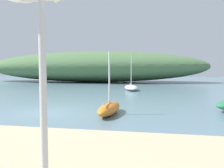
{
  "coord_description": "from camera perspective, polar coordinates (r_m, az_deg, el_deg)",
  "views": [
    {
      "loc": [
        5.45,
        -10.37,
        2.21
      ],
      "look_at": [
        2.37,
        7.11,
        1.05
      ],
      "focal_mm": 34.39,
      "sensor_mm": 36.0,
      "label": 1
    }
  ],
  "objects": [
    {
      "name": "ground_plane",
      "position": [
        11.92,
        -17.56,
        -7.12
      ],
      "size": [
        120.0,
        120.0,
        0.0
      ],
      "primitive_type": "plane",
      "color": "slate"
    },
    {
      "name": "mast_structure",
      "position": [
        3.95,
        -21.18,
        16.95
      ],
      "size": [
        1.19,
        0.49,
        3.59
      ],
      "color": "silver",
      "rests_on": "beach_sand"
    },
    {
      "name": "sailboat_off_point",
      "position": [
        23.55,
        5.1,
        -0.93
      ],
      "size": [
        2.11,
        4.0,
        3.83
      ],
      "color": "white",
      "rests_on": "ground"
    },
    {
      "name": "sailboat_west_reach",
      "position": [
        10.68,
        -0.72,
        -6.47
      ],
      "size": [
        1.06,
        2.91,
        3.09
      ],
      "color": "orange",
      "rests_on": "ground"
    },
    {
      "name": "distant_hill",
      "position": [
        40.27,
        -5.37,
        4.57
      ],
      "size": [
        41.71,
        12.5,
        5.61
      ],
      "primitive_type": "ellipsoid",
      "color": "#517547",
      "rests_on": "ground"
    }
  ]
}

